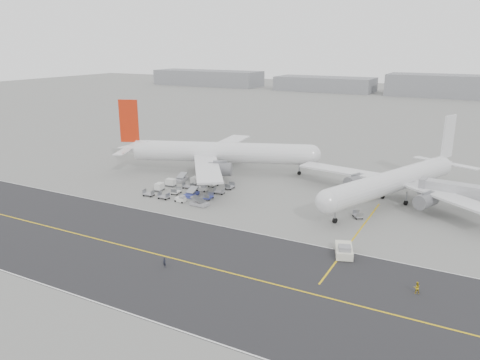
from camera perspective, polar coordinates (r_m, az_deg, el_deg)
The scene contains 11 objects.
ground at distance 94.52m, azimuth -4.84°, elevation -4.52°, with size 700.00×700.00×0.00m, color gray.
taxiway at distance 78.35m, azimuth -8.92°, elevation -9.23°, with size 220.00×59.00×0.03m.
horizon_buildings at distance 336.06m, azimuth 25.15°, elevation 9.10°, with size 520.00×28.00×28.00m, color gray, non-canonical shape.
airliner_a at distance 125.49m, azimuth -2.86°, elevation 3.41°, with size 53.07×52.10×19.18m.
airliner_b at distance 106.85m, azimuth 18.40°, elevation -0.06°, with size 46.07×47.06×17.11m.
pushback_tug at distance 79.52m, azimuth 12.56°, elevation -8.36°, with size 4.38×7.41×2.11m.
jet_bridge at distance 104.78m, azimuth 25.52°, elevation -1.41°, with size 17.18×4.36×6.44m.
gse_cluster at distance 110.05m, azimuth -6.19°, elevation -1.51°, with size 21.38×20.61×1.91m, color gray, non-canonical shape.
stray_dolly at distance 96.62m, azimuth 14.15°, elevation -4.51°, with size 1.41×2.30×1.41m, color silver, non-canonical shape.
ground_crew_a at distance 74.74m, azimuth -9.19°, elevation -9.88°, with size 0.59×0.39×1.62m, color black.
ground_crew_b at distance 71.20m, azimuth 20.73°, elevation -12.16°, with size 0.84×0.66×1.74m, color #B99A15.
Camera 1 is at (48.48, -73.87, 33.58)m, focal length 35.00 mm.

